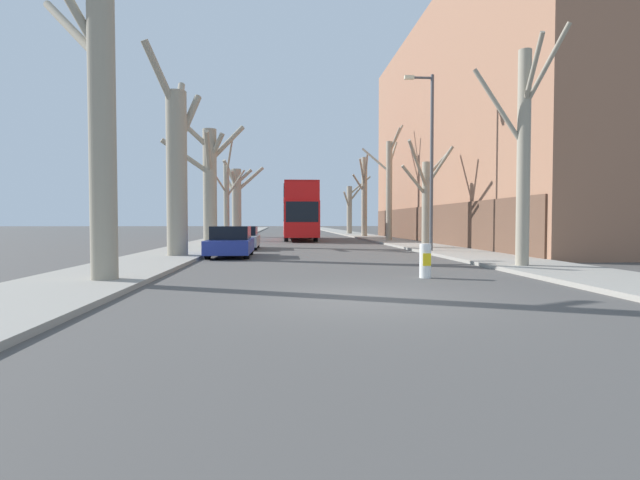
{
  "coord_description": "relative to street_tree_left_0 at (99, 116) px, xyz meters",
  "views": [
    {
      "loc": [
        -1.67,
        -9.48,
        1.49
      ],
      "look_at": [
        0.97,
        25.03,
        0.2
      ],
      "focal_mm": 28.0,
      "sensor_mm": 36.0,
      "label": 1
    }
  ],
  "objects": [
    {
      "name": "ground_plane",
      "position": [
        5.96,
        -2.73,
        -3.98
      ],
      "size": [
        300.0,
        300.0,
        0.0
      ],
      "primitive_type": "plane",
      "color": "#4C4947"
    },
    {
      "name": "sidewalk_left",
      "position": [
        -0.46,
        47.27,
        -3.92
      ],
      "size": [
        3.09,
        120.0,
        0.12
      ],
      "primitive_type": "cube",
      "color": "gray",
      "rests_on": "ground"
    },
    {
      "name": "sidewalk_right",
      "position": [
        12.39,
        47.27,
        -3.92
      ],
      "size": [
        3.09,
        120.0,
        0.12
      ],
      "primitive_type": "cube",
      "color": "gray",
      "rests_on": "ground"
    },
    {
      "name": "building_facade_right",
      "position": [
        18.92,
        21.09,
        3.85
      ],
      "size": [
        10.08,
        32.26,
        15.69
      ],
      "color": "#93664C",
      "rests_on": "ground"
    },
    {
      "name": "street_tree_left_0",
      "position": [
        0.0,
        0.0,
        0.0
      ],
      "size": [
        2.6,
        2.65,
        8.16
      ],
      "color": "gray",
      "rests_on": "ground"
    },
    {
      "name": "street_tree_left_1",
      "position": [
        0.05,
        8.41,
        -0.24
      ],
      "size": [
        2.03,
        2.94,
        8.39
      ],
      "color": "gray",
      "rests_on": "ground"
    },
    {
      "name": "street_tree_left_2",
      "position": [
        -0.01,
        17.82,
        -0.03
      ],
      "size": [
        4.67,
        3.55,
        7.71
      ],
      "color": "gray",
      "rests_on": "ground"
    },
    {
      "name": "street_tree_left_3",
      "position": [
        0.04,
        26.56,
        -0.59
      ],
      "size": [
        2.73,
        5.03,
        7.88
      ],
      "color": "gray",
      "rests_on": "ground"
    },
    {
      "name": "street_tree_left_4",
      "position": [
        0.02,
        35.89,
        -0.3
      ],
      "size": [
        3.83,
        3.45,
        7.22
      ],
      "color": "gray",
      "rests_on": "ground"
    },
    {
      "name": "street_tree_right_0",
      "position": [
        11.76,
        2.77,
        -0.32
      ],
      "size": [
        2.31,
        1.87,
        7.18
      ],
      "color": "gray",
      "rests_on": "ground"
    },
    {
      "name": "street_tree_right_1",
      "position": [
        11.84,
        13.41,
        -1.27
      ],
      "size": [
        3.2,
        2.97,
        5.49
      ],
      "color": "gray",
      "rests_on": "ground"
    },
    {
      "name": "street_tree_right_2",
      "position": [
        12.01,
        23.4,
        0.09
      ],
      "size": [
        3.08,
        2.61,
        8.6
      ],
      "color": "gray",
      "rests_on": "ground"
    },
    {
      "name": "street_tree_right_3",
      "position": [
        11.97,
        34.11,
        0.01
      ],
      "size": [
        1.48,
        2.08,
        7.55
      ],
      "color": "gray",
      "rests_on": "ground"
    },
    {
      "name": "street_tree_right_4",
      "position": [
        12.06,
        44.25,
        -0.9
      ],
      "size": [
        3.68,
        3.25,
        6.82
      ],
      "color": "gray",
      "rests_on": "ground"
    },
    {
      "name": "double_decker_bus",
      "position": [
        5.69,
        28.02,
        -1.49
      ],
      "size": [
        2.54,
        11.45,
        4.39
      ],
      "color": "red",
      "rests_on": "ground"
    },
    {
      "name": "parked_car_0",
      "position": [
        2.13,
        9.05,
        -3.36
      ],
      "size": [
        1.76,
        4.13,
        1.29
      ],
      "color": "navy",
      "rests_on": "ground"
    },
    {
      "name": "parked_car_1",
      "position": [
        2.13,
        14.99,
        -3.38
      ],
      "size": [
        1.79,
        4.23,
        1.23
      ],
      "color": "#9EA3AD",
      "rests_on": "ground"
    },
    {
      "name": "lamp_post",
      "position": [
        11.21,
        10.8,
        0.65
      ],
      "size": [
        1.4,
        0.2,
        8.32
      ],
      "color": "#4C4F54",
      "rests_on": "ground"
    },
    {
      "name": "traffic_bollard",
      "position": [
        8.06,
        0.65,
        -3.53
      ],
      "size": [
        0.3,
        0.32,
        0.9
      ],
      "color": "white",
      "rests_on": "ground"
    }
  ]
}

